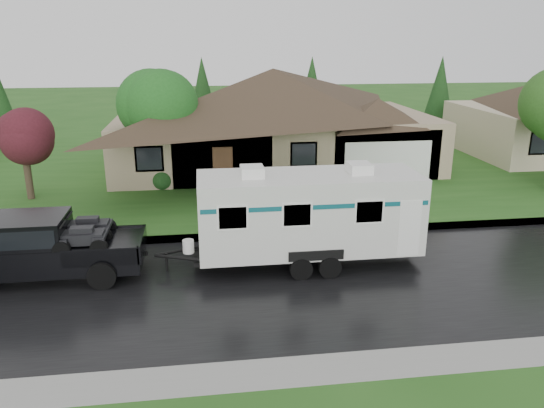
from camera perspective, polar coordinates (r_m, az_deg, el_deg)
The scene contains 10 objects.
ground at distance 18.79m, azimuth -0.09°, elevation -5.93°, with size 140.00×140.00×0.00m, color #25551A.
road at distance 16.99m, azimuth 0.83°, elevation -8.58°, with size 140.00×8.00×0.01m, color black.
curb at distance 20.83m, azimuth -0.92°, elevation -3.29°, with size 140.00×0.50×0.15m, color gray.
lawn at distance 33.00m, azimuth -3.60°, elevation 4.54°, with size 140.00×26.00×0.15m, color #25551A.
house_main at distance 31.50m, azimuth 0.68°, elevation 10.45°, with size 19.44×10.80×6.90m.
tree_left_green at distance 26.58m, azimuth -12.14°, elevation 10.17°, with size 3.57×3.57×5.90m.
tree_red at distance 27.02m, azimuth -25.22°, elevation 6.42°, with size 2.52×2.52×4.18m.
shrub_row at distance 27.59m, azimuth 1.44°, elevation 3.20°, with size 13.60×1.00×1.00m.
pickup_truck at distance 18.52m, azimuth -23.96°, elevation -4.12°, with size 6.32×2.40×2.11m.
travel_trailer at distance 17.84m, azimuth 3.97°, elevation -0.89°, with size 7.79×2.74×3.49m.
Camera 1 is at (-2.31, -17.08, 7.48)m, focal length 35.00 mm.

